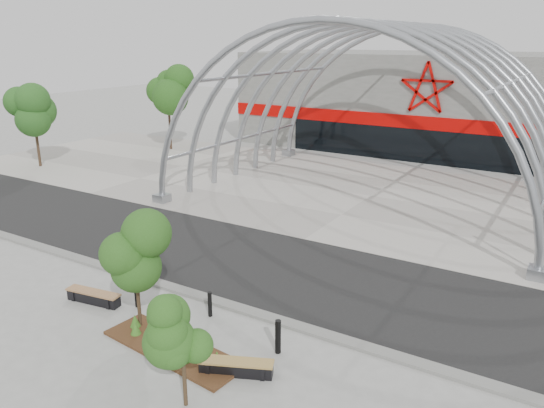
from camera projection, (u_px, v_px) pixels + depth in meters
The scene contains 18 objects.
ground at pixel (216, 298), 19.62m from camera, with size 140.00×140.00×0.00m, color gray.
road at pixel (266, 265), 22.47m from camera, with size 140.00×7.00×0.02m, color black.
forecourt at pixel (370, 196), 32.24m from camera, with size 60.00×17.00×0.04m, color #9D988F.
kerb at pixel (212, 300), 19.40m from camera, with size 60.00×0.50×0.12m, color slate.
arena_building at pixel (450, 101), 45.66m from camera, with size 34.00×15.24×8.00m.
vault_canopy at pixel (370, 196), 32.24m from camera, with size 20.80×15.80×20.36m.
planting_bed at pixel (172, 345), 16.42m from camera, with size 5.08×2.05×0.52m.
street_tree_0 at pixel (134, 253), 16.87m from camera, with size 1.64×1.64×3.74m.
street_tree_1 at pixel (181, 328), 13.25m from camera, with size 1.35×1.35×3.20m.
bench_0 at pixel (94, 297), 19.25m from camera, with size 2.21×0.80×0.45m.
bench_1 at pixel (236, 368), 15.14m from camera, with size 2.16×1.31×0.45m.
bollard_0 at pixel (154, 261), 21.72m from camera, with size 0.16×0.16×0.99m, color black.
bollard_1 at pixel (137, 294), 18.89m from camera, with size 0.16×0.16×1.03m, color black.
bollard_2 at pixel (210, 304), 18.26m from camera, with size 0.15×0.15×0.91m, color black.
bollard_3 at pixel (278, 338), 16.11m from camera, with size 0.17×0.17×1.03m, color black.
bollard_4 at pixel (278, 337), 16.09m from camera, with size 0.18×0.18×1.11m, color black.
bg_tree_0 at pixel (168, 95), 44.45m from camera, with size 3.00×3.00×6.45m.
bg_tree_2 at pixel (34, 115), 38.53m from camera, with size 2.55×2.55×5.38m.
Camera 1 is at (10.98, -14.00, 9.23)m, focal length 35.00 mm.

